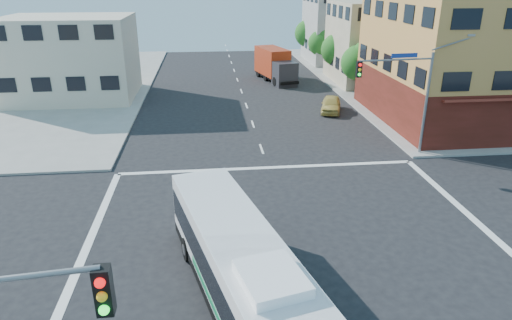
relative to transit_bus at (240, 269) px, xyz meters
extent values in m
plane|color=black|center=(2.83, 3.71, -1.71)|extent=(120.00, 120.00, 0.00)
cube|color=#C68947|center=(22.83, 22.21, 5.29)|extent=(18.00, 15.00, 14.00)
cube|color=maroon|center=(22.83, 22.21, 0.29)|extent=(18.09, 15.08, 4.00)
cube|color=#C2B394|center=(19.83, 37.71, 2.79)|extent=(12.00, 10.00, 9.00)
cube|color=#A5A5A0|center=(19.83, 51.71, 3.29)|extent=(12.00, 10.00, 10.00)
cube|color=beige|center=(-14.17, 33.71, 2.29)|extent=(12.00, 10.00, 8.00)
cylinder|color=slate|center=(13.63, 14.51, 1.79)|extent=(0.18, 0.18, 7.00)
cylinder|color=slate|center=(11.13, 14.26, 4.89)|extent=(5.01, 0.62, 0.12)
cube|color=black|center=(8.63, 14.01, 4.39)|extent=(0.32, 0.30, 1.00)
sphere|color=#FF0C0C|center=(8.63, 13.84, 4.69)|extent=(0.20, 0.20, 0.20)
sphere|color=yellow|center=(8.63, 13.84, 4.39)|extent=(0.20, 0.20, 0.20)
sphere|color=#19FF33|center=(8.63, 13.84, 4.09)|extent=(0.20, 0.20, 0.20)
cube|color=navy|center=(11.63, 14.31, 5.14)|extent=(1.80, 0.22, 0.28)
cube|color=gray|center=(16.13, 14.76, 6.29)|extent=(0.50, 0.22, 0.14)
cube|color=black|center=(-2.97, -6.59, 4.39)|extent=(0.32, 0.30, 1.00)
sphere|color=#FF0C0C|center=(-2.97, -6.76, 4.69)|extent=(0.20, 0.20, 0.20)
sphere|color=yellow|center=(-2.97, -6.76, 4.39)|extent=(0.20, 0.20, 0.20)
sphere|color=#19FF33|center=(-2.97, -6.76, 4.09)|extent=(0.20, 0.20, 0.20)
cylinder|color=#392214|center=(14.63, 31.71, -0.74)|extent=(0.28, 0.28, 1.92)
sphere|color=#1B601C|center=(14.63, 31.71, 1.66)|extent=(3.60, 3.60, 3.60)
sphere|color=#1B601C|center=(15.03, 31.41, 2.56)|extent=(2.52, 2.52, 2.52)
cylinder|color=#392214|center=(14.63, 39.71, -0.71)|extent=(0.28, 0.28, 1.99)
sphere|color=#1B601C|center=(14.63, 39.71, 1.81)|extent=(3.80, 3.80, 3.80)
sphere|color=#1B601C|center=(15.03, 39.41, 2.76)|extent=(2.66, 2.66, 2.66)
cylinder|color=#392214|center=(14.63, 47.71, -0.76)|extent=(0.28, 0.28, 1.89)
sphere|color=#1B601C|center=(14.63, 47.71, 1.54)|extent=(3.40, 3.40, 3.40)
sphere|color=#1B601C|center=(15.03, 47.41, 2.39)|extent=(2.38, 2.38, 2.38)
cylinder|color=#392214|center=(14.63, 55.71, -0.69)|extent=(0.28, 0.28, 2.03)
sphere|color=#1B601C|center=(14.63, 55.71, 1.92)|extent=(4.00, 4.00, 4.00)
sphere|color=#1B601C|center=(15.03, 55.41, 2.92)|extent=(2.80, 2.80, 2.80)
cube|color=black|center=(0.00, 0.02, -1.17)|extent=(5.33, 12.05, 0.44)
cube|color=white|center=(0.00, 0.02, 0.03)|extent=(5.31, 12.02, 2.80)
cube|color=black|center=(0.00, 0.02, 0.21)|extent=(5.27, 11.69, 1.23)
cube|color=black|center=(-1.43, 5.67, 0.11)|extent=(2.25, 0.62, 1.32)
cube|color=#E5590C|center=(-1.44, 5.70, 1.09)|extent=(1.83, 0.51, 0.27)
cube|color=white|center=(0.00, 0.02, 1.37)|extent=(5.20, 11.78, 0.12)
cube|color=white|center=(0.72, -2.83, 1.61)|extent=(2.23, 2.52, 0.35)
cube|color=#0C7843|center=(-1.11, -0.77, -0.68)|extent=(1.34, 5.23, 0.27)
cube|color=#0C7843|center=(1.34, -0.15, -0.68)|extent=(1.34, 5.23, 0.27)
cylinder|color=black|center=(-2.06, 3.38, -1.20)|extent=(0.54, 1.06, 1.02)
cylinder|color=#99999E|center=(-2.20, 3.35, -1.20)|extent=(0.16, 0.50, 0.51)
cylinder|color=black|center=(0.21, 3.96, -1.20)|extent=(0.54, 1.06, 1.02)
cylinder|color=#99999E|center=(0.34, 3.99, -1.20)|extent=(0.16, 0.50, 0.51)
cube|color=#2A292F|center=(7.93, 36.85, -0.38)|extent=(2.82, 2.74, 2.66)
cube|color=black|center=(8.15, 35.91, 0.03)|extent=(2.11, 0.58, 1.02)
cube|color=#A42D11|center=(7.02, 40.64, 0.44)|extent=(3.73, 6.15, 3.07)
cube|color=black|center=(7.30, 39.44, -1.14)|extent=(4.10, 8.49, 0.31)
cylinder|color=black|center=(6.83, 36.80, -1.20)|extent=(0.52, 1.06, 1.02)
cylinder|color=black|center=(8.92, 37.30, -1.20)|extent=(0.52, 1.06, 1.02)
cylinder|color=black|center=(6.14, 39.69, -1.20)|extent=(0.52, 1.06, 1.02)
cylinder|color=black|center=(8.23, 40.19, -1.20)|extent=(0.52, 1.06, 1.02)
cylinder|color=black|center=(5.54, 42.18, -1.20)|extent=(0.52, 1.06, 1.02)
cylinder|color=black|center=(7.63, 42.68, -1.20)|extent=(0.52, 1.06, 1.02)
imported|color=#CBB455|center=(10.31, 25.70, -1.00)|extent=(2.85, 4.48, 1.42)
camera|label=1|loc=(-0.95, -13.73, 9.74)|focal=32.00mm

